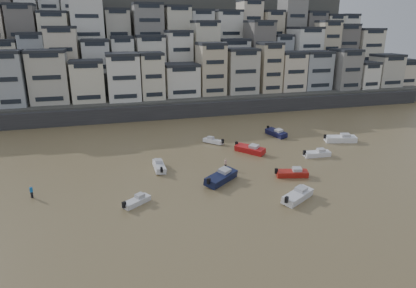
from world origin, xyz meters
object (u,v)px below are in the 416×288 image
object	(u,v)px
boat_f	(159,165)
person_blue	(31,192)
boat_i	(276,132)
boat_j	(137,200)
boat_g	(341,138)
boat_c	(221,176)
person_pink	(226,164)
boat_d	(317,153)
boat_e	(250,148)
boat_b	(292,172)
boat_h	(213,140)
boat_a	(298,194)

from	to	relation	value
boat_f	person_blue	size ratio (longest dim) A/B	3.06
boat_i	boat_j	size ratio (longest dim) A/B	1.38
boat_f	boat_g	distance (m)	36.94
boat_c	boat_i	bearing A→B (deg)	8.18
boat_g	person_blue	xyz separation A→B (m)	(-54.54, -10.05, -0.03)
person_blue	person_pink	distance (m)	28.27
boat_d	boat_g	distance (m)	11.01
boat_i	boat_g	bearing A→B (deg)	42.57
boat_e	boat_c	bearing A→B (deg)	-75.14
boat_b	boat_g	size ratio (longest dim) A/B	0.78
boat_e	boat_j	bearing A→B (deg)	-91.44
boat_c	boat_j	distance (m)	13.19
boat_b	boat_c	world-z (taller)	boat_c
boat_b	boat_j	distance (m)	23.79
boat_h	boat_i	size ratio (longest dim) A/B	0.76
boat_a	boat_f	xyz separation A→B (m)	(-15.77, 15.87, -0.08)
boat_g	boat_j	xyz separation A→B (m)	(-41.32, -15.90, -0.32)
boat_g	person_pink	distance (m)	27.42
boat_c	boat_i	world-z (taller)	boat_c
boat_c	boat_f	distance (m)	10.88
boat_b	person_pink	xyz separation A→B (m)	(-8.71, 5.78, 0.16)
boat_b	boat_j	size ratio (longest dim) A/B	1.21
boat_d	person_pink	xyz separation A→B (m)	(-17.32, -1.17, 0.17)
boat_c	boat_d	bearing A→B (deg)	-21.81
boat_f	boat_h	world-z (taller)	boat_f
boat_c	boat_e	size ratio (longest dim) A/B	1.09
boat_d	boat_h	xyz separation A→B (m)	(-15.26, 12.33, -0.09)
boat_c	boat_j	xyz separation A→B (m)	(-12.63, -3.78, -0.33)
person_blue	boat_c	bearing A→B (deg)	-4.58
boat_j	person_pink	xyz separation A→B (m)	(14.92, 8.50, 0.29)
boat_g	boat_h	size ratio (longest dim) A/B	1.47
boat_d	person_pink	world-z (taller)	person_pink
boat_a	boat_g	distance (m)	29.30
boat_i	person_blue	world-z (taller)	person_blue
boat_c	person_pink	bearing A→B (deg)	25.61
boat_i	boat_f	bearing A→B (deg)	-76.96
boat_c	person_blue	size ratio (longest dim) A/B	3.85
boat_c	boat_g	xyz separation A→B (m)	(28.69, 12.12, -0.01)
boat_d	boat_f	size ratio (longest dim) A/B	0.97
boat_h	boat_e	bearing A→B (deg)	172.64
boat_g	boat_h	bearing A→B (deg)	-179.32
boat_c	boat_d	xyz separation A→B (m)	(19.60, 5.89, -0.21)
boat_d	boat_e	size ratio (longest dim) A/B	0.84
boat_a	person_pink	world-z (taller)	person_pink
boat_i	person_blue	size ratio (longest dim) A/B	3.41
boat_b	person_pink	world-z (taller)	person_pink
boat_a	boat_b	distance (m)	8.04
boat_g	boat_j	size ratio (longest dim) A/B	1.54
boat_c	boat_i	xyz separation A→B (m)	(18.40, 19.54, -0.10)
person_pink	boat_i	bearing A→B (deg)	42.60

